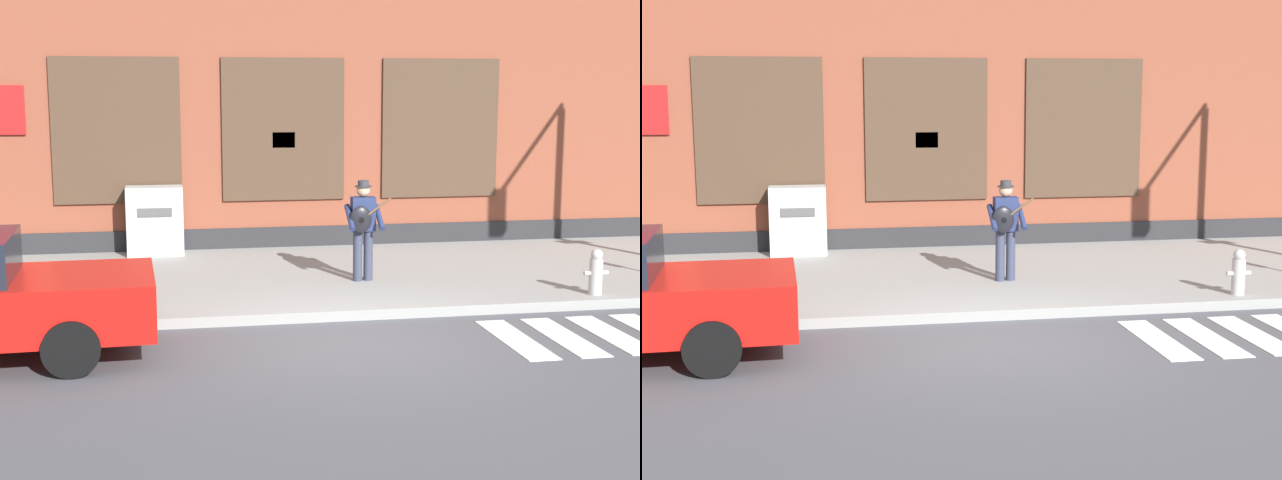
{
  "view_description": "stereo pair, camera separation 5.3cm",
  "coord_description": "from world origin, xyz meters",
  "views": [
    {
      "loc": [
        -2.37,
        -10.7,
        3.21
      ],
      "look_at": [
        -0.18,
        1.51,
        1.12
      ],
      "focal_mm": 50.0,
      "sensor_mm": 36.0,
      "label": 1
    },
    {
      "loc": [
        -2.32,
        -10.71,
        3.21
      ],
      "look_at": [
        -0.18,
        1.51,
        1.12
      ],
      "focal_mm": 50.0,
      "sensor_mm": 36.0,
      "label": 2
    }
  ],
  "objects": [
    {
      "name": "ground_plane",
      "position": [
        0.0,
        0.0,
        0.0
      ],
      "size": [
        160.0,
        160.0,
        0.0
      ],
      "primitive_type": "plane",
      "color": "#4C4C51"
    },
    {
      "name": "sidewalk",
      "position": [
        0.0,
        3.88,
        0.08
      ],
      "size": [
        28.0,
        5.35,
        0.15
      ],
      "color": "gray",
      "rests_on": "ground"
    },
    {
      "name": "building_backdrop",
      "position": [
        -0.0,
        8.55,
        4.23
      ],
      "size": [
        28.0,
        4.06,
        8.47
      ],
      "color": "brown",
      "rests_on": "ground"
    },
    {
      "name": "busker",
      "position": [
        0.81,
        3.14,
        1.08
      ],
      "size": [
        0.7,
        0.51,
        1.64
      ],
      "color": "#33384C",
      "rests_on": "sidewalk"
    },
    {
      "name": "utility_box",
      "position": [
        -2.5,
        6.11,
        0.8
      ],
      "size": [
        1.05,
        0.57,
        1.29
      ],
      "color": "#ADADA8",
      "rests_on": "sidewalk"
    },
    {
      "name": "fire_hydrant",
      "position": [
        4.08,
        1.56,
        0.5
      ],
      "size": [
        0.38,
        0.2,
        0.7
      ],
      "color": "#B2ADA8",
      "rests_on": "sidewalk"
    }
  ]
}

